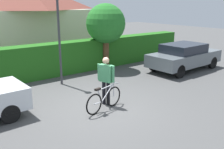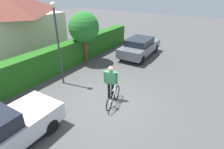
{
  "view_description": "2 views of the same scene",
  "coord_description": "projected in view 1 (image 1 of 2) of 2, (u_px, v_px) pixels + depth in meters",
  "views": [
    {
      "loc": [
        -4.81,
        -6.69,
        3.48
      ],
      "look_at": [
        1.22,
        1.05,
        0.73
      ],
      "focal_mm": 40.79,
      "sensor_mm": 36.0,
      "label": 1
    },
    {
      "loc": [
        -6.01,
        -3.95,
        5.0
      ],
      "look_at": [
        0.84,
        0.43,
        0.97
      ],
      "focal_mm": 28.79,
      "sensor_mm": 36.0,
      "label": 2
    }
  ],
  "objects": [
    {
      "name": "bicycle",
      "position": [
        104.0,
        99.0,
        8.5
      ],
      "size": [
        1.65,
        0.53,
        0.88
      ],
      "color": "black",
      "rests_on": "ground"
    },
    {
      "name": "house_distant",
      "position": [
        22.0,
        18.0,
        16.63
      ],
      "size": [
        7.88,
        6.07,
        5.03
      ],
      "color": "beige",
      "rests_on": "ground"
    },
    {
      "name": "street_lamp",
      "position": [
        58.0,
        20.0,
        10.61
      ],
      "size": [
        0.28,
        0.28,
        4.33
      ],
      "color": "#38383D",
      "rests_on": "ground"
    },
    {
      "name": "hedge_row",
      "position": [
        45.0,
        61.0,
        12.29
      ],
      "size": [
        18.3,
        0.9,
        1.6
      ],
      "primitive_type": "cube",
      "color": "#215F19",
      "rests_on": "ground"
    },
    {
      "name": "parked_car_far",
      "position": [
        184.0,
        56.0,
        13.59
      ],
      "size": [
        4.38,
        1.92,
        1.43
      ],
      "color": "slate",
      "rests_on": "ground"
    },
    {
      "name": "ground_plane",
      "position": [
        103.0,
        107.0,
        8.87
      ],
      "size": [
        60.0,
        60.0,
        0.0
      ],
      "primitive_type": "plane",
      "color": "#484848"
    },
    {
      "name": "tree_kerbside",
      "position": [
        106.0,
        24.0,
        13.42
      ],
      "size": [
        2.09,
        2.09,
        3.5
      ],
      "color": "brown",
      "rests_on": "ground"
    },
    {
      "name": "person_rider",
      "position": [
        106.0,
        77.0,
        8.81
      ],
      "size": [
        0.36,
        0.65,
        1.72
      ],
      "color": "black",
      "rests_on": "ground"
    }
  ]
}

